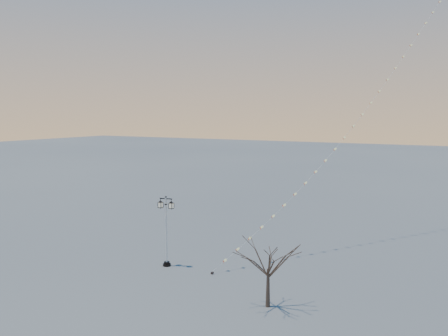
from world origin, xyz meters
The scene contains 4 objects.
ground centered at (0.00, 0.00, 0.00)m, with size 300.00×300.00×0.00m, color slate.
street_lamp centered at (-3.01, 1.57, 2.89)m, with size 1.31×0.60×5.22m.
bare_tree centered at (6.40, -1.49, 2.87)m, with size 2.49×2.49×4.13m.
kite_train centered at (7.11, 14.90, 12.23)m, with size 13.20×27.09×24.72m.
Camera 1 is at (16.67, -25.32, 11.17)m, focal length 37.21 mm.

